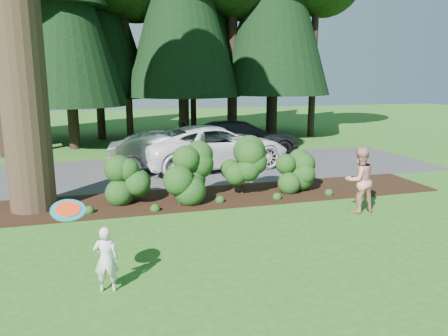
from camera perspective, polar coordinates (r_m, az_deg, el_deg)
The scene contains 11 objects.
ground at distance 10.60m, azimuth -0.32°, elevation -8.80°, with size 80.00×80.00×0.00m, color #265819.
mulch_bed at distance 13.59m, azimuth -3.99°, elevation -3.97°, with size 16.00×2.50×0.05m, color black.
driveway at distance 17.66m, azimuth -6.84°, elevation -0.31°, with size 22.00×6.00×0.03m, color #38383A.
shrub_row at distance 13.47m, azimuth -0.74°, elevation -0.66°, with size 6.53×1.60×1.61m.
lily_cluster at distance 12.61m, azimuth -4.56°, elevation -3.05°, with size 0.69×0.09×0.57m.
car_silver_wagon at distance 17.55m, azimuth -7.38°, elevation 2.17°, with size 1.60×4.59×1.51m, color #AEAEB2.
car_white_suv at distance 17.89m, azimuth -1.29°, elevation 2.81°, with size 2.88×6.24×1.73m, color white.
car_dark_suv at distance 20.55m, azimuth 2.17°, elevation 3.88°, with size 2.30×5.65×1.64m, color black.
child at distance 8.11m, azimuth -15.15°, elevation -11.42°, with size 0.44×0.29×1.20m, color silver.
adult at distance 12.66m, azimuth 17.24°, elevation -1.52°, with size 0.89×0.70×1.84m, color red.
frisbee at distance 7.64m, azimuth -19.69°, elevation -5.18°, with size 0.58×0.53×0.29m.
Camera 1 is at (-2.64, -9.55, 3.78)m, focal length 35.00 mm.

